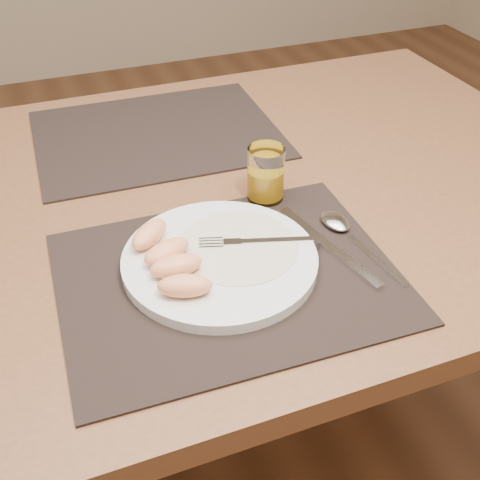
% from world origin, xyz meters
% --- Properties ---
extents(ground, '(5.00, 5.00, 0.00)m').
position_xyz_m(ground, '(0.00, 0.00, 0.00)').
color(ground, brown).
rests_on(ground, ground).
extents(table, '(1.40, 0.90, 0.75)m').
position_xyz_m(table, '(0.00, 0.00, 0.67)').
color(table, brown).
rests_on(table, ground).
extents(placemat_near, '(0.46, 0.36, 0.00)m').
position_xyz_m(placemat_near, '(-0.03, -0.22, 0.75)').
color(placemat_near, black).
rests_on(placemat_near, table).
extents(placemat_far, '(0.46, 0.36, 0.00)m').
position_xyz_m(placemat_far, '(-0.01, 0.22, 0.75)').
color(placemat_far, black).
rests_on(placemat_far, table).
extents(plate, '(0.27, 0.27, 0.02)m').
position_xyz_m(plate, '(-0.03, -0.19, 0.76)').
color(plate, white).
rests_on(plate, placemat_near).
extents(plate_dressing, '(0.17, 0.17, 0.00)m').
position_xyz_m(plate_dressing, '(0.00, -0.18, 0.77)').
color(plate_dressing, white).
rests_on(plate_dressing, plate).
extents(fork, '(0.17, 0.07, 0.00)m').
position_xyz_m(fork, '(0.02, -0.18, 0.77)').
color(fork, silver).
rests_on(fork, plate).
extents(knife, '(0.06, 0.22, 0.01)m').
position_xyz_m(knife, '(0.13, -0.23, 0.76)').
color(knife, silver).
rests_on(knife, placemat_near).
extents(spoon, '(0.05, 0.19, 0.01)m').
position_xyz_m(spoon, '(0.17, -0.18, 0.76)').
color(spoon, silver).
rests_on(spoon, placemat_near).
extents(juice_glass, '(0.06, 0.06, 0.09)m').
position_xyz_m(juice_glass, '(0.10, -0.06, 0.79)').
color(juice_glass, white).
rests_on(juice_glass, placemat_near).
extents(grapefruit_wedges, '(0.09, 0.18, 0.03)m').
position_xyz_m(grapefruit_wedges, '(-0.10, -0.19, 0.78)').
color(grapefruit_wedges, '#FFA268').
rests_on(grapefruit_wedges, plate).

